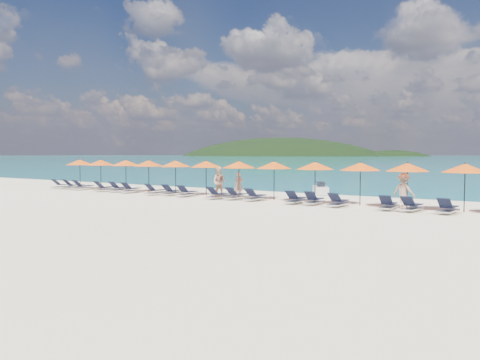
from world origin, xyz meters
The scene contains 37 objects.
ground centered at (0.00, 0.00, 0.00)m, with size 1400.00×1400.00×0.00m, color beige.
headland_main centered at (-300.00, 540.00, -38.00)m, with size 374.00×242.00×126.50m.
headland_small centered at (-150.00, 560.00, -35.00)m, with size 162.00×126.00×85.50m.
jetski centered at (1.91, 9.72, 0.33)m, with size 1.86×2.35×0.80m.
beachgoer_a centered at (-1.47, 5.03, 0.77)m, with size 0.57×0.37×1.55m, color #DBA786.
beachgoer_b centered at (-2.70, 4.68, 0.92)m, with size 0.89×0.51×1.83m, color #DBA786.
beachgoer_c centered at (8.63, 4.47, 0.87)m, with size 1.12×0.52×1.74m, color #DBA786.
umbrella_0 centered at (-16.23, 4.61, 2.02)m, with size 2.10×2.10×2.28m.
umbrella_1 centered at (-13.87, 4.69, 2.02)m, with size 2.10×2.10×2.28m.
umbrella_2 centered at (-11.21, 4.77, 2.02)m, with size 2.10×2.10×2.28m.
umbrella_3 centered at (-8.76, 4.63, 2.02)m, with size 2.10×2.10×2.28m.
umbrella_4 centered at (-6.33, 4.69, 2.02)m, with size 2.10×2.10×2.28m.
umbrella_5 centered at (-3.84, 4.81, 2.02)m, with size 2.10×2.10×2.28m.
umbrella_6 centered at (-1.21, 4.68, 2.02)m, with size 2.10×2.10×2.28m.
umbrella_7 centered at (1.16, 4.83, 2.02)m, with size 2.10×2.10×2.28m.
umbrella_8 centered at (3.75, 4.85, 2.02)m, with size 2.10×2.10×2.28m.
umbrella_9 centered at (6.39, 4.64, 2.02)m, with size 2.10×2.10×2.28m.
umbrella_10 centered at (8.71, 4.79, 2.02)m, with size 2.10×2.10×2.28m.
umbrella_11 centered at (11.30, 4.66, 2.02)m, with size 2.10×2.10×2.28m.
lounger_0 centered at (-16.87, 3.41, 0.24)m, with size 0.66×1.71×0.66m.
lounger_1 centered at (-15.69, 3.56, 0.24)m, with size 0.73×1.74×0.66m.
lounger_2 centered at (-14.37, 3.43, 0.24)m, with size 0.64×1.71×0.66m.
lounger_3 centered at (-11.89, 3.38, 0.24)m, with size 0.64×1.71×0.66m.
lounger_4 centered at (-10.68, 3.64, 0.24)m, with size 0.75×1.74×0.66m.
lounger_5 centered at (-9.38, 3.56, 0.24)m, with size 0.79×1.75×0.66m.
lounger_6 centered at (-6.86, 3.35, 0.24)m, with size 0.69×1.72×0.66m.
lounger_7 centered at (-5.69, 3.60, 0.24)m, with size 0.78×1.75×0.66m.
lounger_8 centered at (-4.35, 3.54, 0.24)m, with size 0.79×1.75×0.66m.
lounger_9 centered at (-1.81, 3.35, 0.24)m, with size 0.75×1.74×0.66m.
lounger_10 centered at (-0.71, 3.68, 0.24)m, with size 0.63×1.70×0.66m.
lounger_11 centered at (0.63, 3.61, 0.24)m, with size 0.66×1.71×0.66m.
lounger_12 centered at (3.25, 3.50, 0.24)m, with size 0.70×1.73×0.66m.
lounger_13 centered at (4.29, 3.61, 0.24)m, with size 0.74×1.74×0.66m.
lounger_14 centered at (5.71, 3.40, 0.24)m, with size 0.62×1.70×0.66m.
lounger_15 centered at (8.18, 3.47, 0.24)m, with size 0.73×1.74×0.66m.
lounger_16 centered at (9.26, 3.48, 0.24)m, with size 0.79×1.76×0.66m.
lounger_17 centered at (10.80, 3.52, 0.24)m, with size 0.75×1.74×0.66m.
Camera 1 is at (14.66, -18.83, 2.66)m, focal length 35.00 mm.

